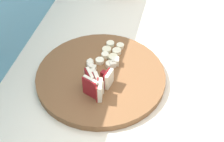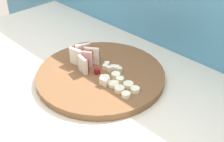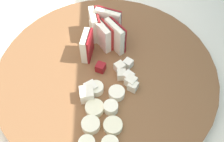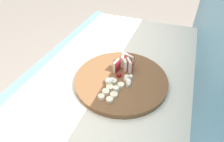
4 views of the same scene
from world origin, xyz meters
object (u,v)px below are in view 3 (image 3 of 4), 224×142
object	(u,v)px
apple_wedge_fan	(103,33)
apple_dice_pile	(110,81)
cutting_board	(107,75)
banana_slice_rows	(102,116)

from	to	relation	value
apple_wedge_fan	apple_dice_pile	size ratio (longest dim) A/B	0.95
cutting_board	apple_dice_pile	bearing A→B (deg)	11.31
cutting_board	banana_slice_rows	xyz separation A→B (m)	(0.09, -0.01, 0.02)
apple_wedge_fan	apple_dice_pile	world-z (taller)	apple_wedge_fan
cutting_board	apple_dice_pile	xyz separation A→B (m)	(0.03, 0.01, 0.02)
apple_wedge_fan	apple_dice_pile	xyz separation A→B (m)	(0.09, 0.01, -0.02)
banana_slice_rows	apple_dice_pile	bearing A→B (deg)	168.02
banana_slice_rows	cutting_board	bearing A→B (deg)	174.80
apple_wedge_fan	banana_slice_rows	size ratio (longest dim) A/B	0.76
apple_wedge_fan	banana_slice_rows	world-z (taller)	apple_wedge_fan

